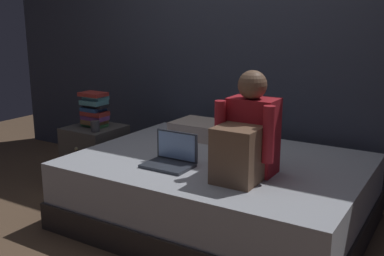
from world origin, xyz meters
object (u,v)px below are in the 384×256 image
book_stack (94,109)px  mug (95,126)px  laptop (171,158)px  pillow (208,130)px  bed (219,191)px  person_sitting (247,137)px  nightstand (96,155)px

book_stack → mug: book_stack is taller
laptop → pillow: laptop is taller
mug → pillow: bearing=28.5°
bed → book_stack: 1.37m
bed → laptop: laptop is taller
person_sitting → bed: bearing=143.8°
pillow → mug: bearing=-151.5°
book_stack → mug: bearing=-46.2°
bed → person_sitting: person_sitting is taller
nightstand → pillow: size_ratio=0.93×
laptop → book_stack: (-1.10, 0.44, 0.14)m
pillow → book_stack: size_ratio=1.86×
pillow → mug: size_ratio=6.22×
nightstand → laptop: bearing=-21.1°
laptop → pillow: bearing=101.2°
laptop → mug: (-0.97, 0.31, 0.03)m
bed → nightstand: nightstand is taller
person_sitting → book_stack: (-1.61, 0.36, -0.06)m
bed → person_sitting: bearing=-36.2°
bed → mug: mug is taller
pillow → mug: 0.93m
nightstand → laptop: laptop is taller
pillow → bed: bearing=-52.1°
bed → book_stack: book_stack is taller
mug → bed: bearing=-0.2°
bed → laptop: (-0.20, -0.30, 0.30)m
laptop → pillow: 0.77m
person_sitting → book_stack: person_sitting is taller
bed → pillow: bearing=127.9°
nightstand → laptop: size_ratio=1.63×
mug → book_stack: bearing=133.8°
bed → book_stack: bearing=174.0°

